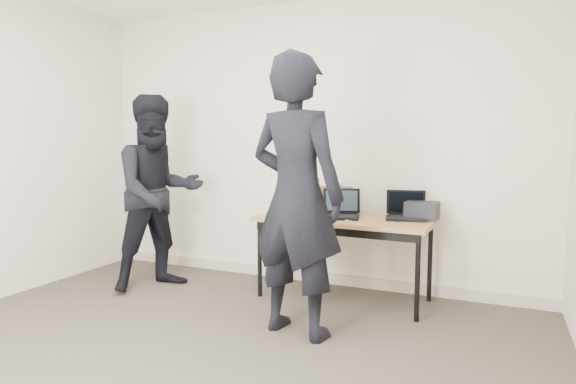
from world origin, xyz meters
The scene contains 13 objects.
room centered at (0.00, 0.00, 1.35)m, with size 4.60×4.60×2.80m.
desk centered at (0.52, 1.84, 0.66)m, with size 1.53×0.72×0.72m.
laptop_beige centered at (0.02, 1.86, 0.76)m, with size 0.30×0.30×0.21m.
laptop_center centered at (0.49, 1.86, 0.78)m, with size 0.38×0.37×0.25m.
laptop_right centered at (1.02, 2.01, 0.77)m, with size 0.38×0.37×0.24m.
leather_satchel centered at (0.34, 2.07, 0.85)m, with size 0.38×0.22×0.25m.
tissue centered at (0.37, 2.08, 1.00)m, with size 0.13×0.10×0.08m, color white.
equipment_box centered at (1.15, 2.04, 0.80)m, with size 0.26×0.22×0.15m, color black.
power_brick centered at (0.30, 1.68, 0.74)m, with size 0.09×0.06×0.03m, color black.
cables centered at (0.47, 1.79, 0.72)m, with size 1.15×0.40×0.01m.
person_typist centered at (0.43, 0.99, 0.99)m, with size 0.72×0.47×1.98m, color black.
person_observer centered at (-1.17, 1.49, 0.90)m, with size 0.88×0.68×1.81m, color black.
baseboard centered at (0.00, 2.23, 0.05)m, with size 4.50×0.03×0.10m, color #ADA390.
Camera 1 is at (1.72, -2.11, 1.38)m, focal length 30.00 mm.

